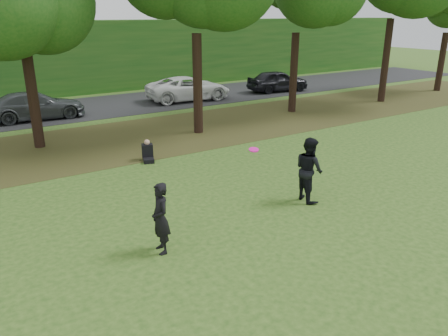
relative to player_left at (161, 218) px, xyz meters
name	(u,v)px	position (x,y,z in m)	size (l,w,h in m)	color
ground	(318,281)	(2.31, -2.98, -0.89)	(120.00, 120.00, 0.00)	#284B17
leaf_litter	(114,141)	(2.31, 10.02, -0.88)	(60.00, 7.00, 0.01)	#4C351B
street	(69,110)	(2.31, 18.02, -0.88)	(70.00, 7.00, 0.02)	black
far_hedge	(42,59)	(2.31, 24.02, 1.61)	(70.00, 3.00, 5.00)	#194F16
player_left	(161,218)	(0.00, 0.00, 0.00)	(0.65, 0.42, 1.77)	black
player_right	(309,169)	(5.15, 0.42, 0.11)	(0.97, 0.76, 2.00)	black
parked_cars	(81,100)	(2.71, 16.55, -0.12)	(35.25, 3.30, 1.54)	black
frisbee	(254,150)	(2.96, 0.34, 1.13)	(0.38, 0.38, 0.09)	#F614A5
seated_person	(148,153)	(2.51, 6.67, -0.58)	(0.61, 0.82, 0.83)	black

